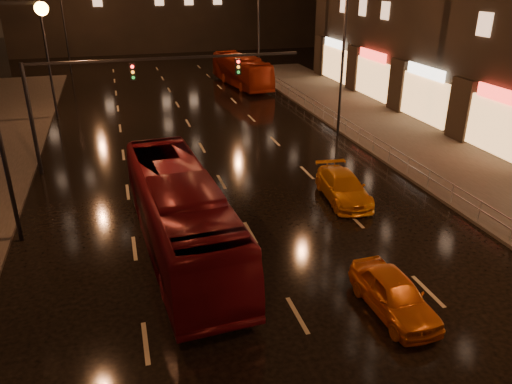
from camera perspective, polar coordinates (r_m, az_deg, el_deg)
ground at (r=30.98m, az=-5.53°, el=3.91°), size 140.00×140.00×0.00m
sidewalk_right at (r=31.85m, az=20.95°, el=3.10°), size 7.00×70.00×0.15m
traffic_signal at (r=29.27m, az=-15.89°, el=11.59°), size 15.31×0.32×6.20m
railing_right at (r=32.21m, az=13.31°, el=5.84°), size 0.05×56.00×1.00m
bus_red at (r=20.15m, az=-8.64°, el=-2.48°), size 3.56×12.15×3.34m
bus_curb at (r=51.09m, az=-1.67°, el=13.69°), size 3.82×10.86×2.96m
taxi_near at (r=17.59m, az=15.49°, el=-11.18°), size 1.72×4.04×1.36m
taxi_far at (r=25.27m, az=9.95°, el=0.55°), size 2.34×4.80×1.35m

